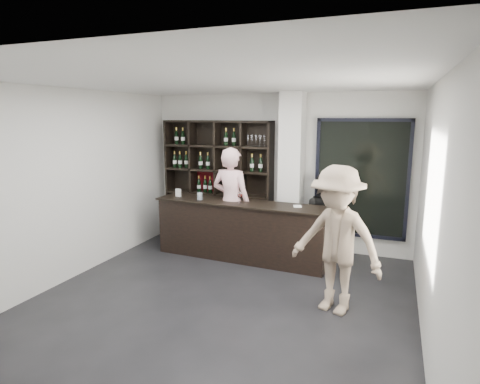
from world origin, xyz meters
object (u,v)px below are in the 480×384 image
at_px(tasting_counter, 241,231).
at_px(taster_pink, 231,202).
at_px(customer, 336,240).
at_px(wine_shelf, 218,182).
at_px(taster_black, 320,216).

relative_size(tasting_counter, taster_pink, 1.59).
xyz_separation_m(taster_pink, customer, (2.04, -1.45, -0.03)).
xyz_separation_m(tasting_counter, taster_pink, (-0.22, 0.10, 0.47)).
relative_size(wine_shelf, taster_black, 1.62).
relative_size(wine_shelf, taster_pink, 1.23).
xyz_separation_m(wine_shelf, tasting_counter, (0.80, -0.82, -0.69)).
distance_m(tasting_counter, customer, 2.30).
height_order(tasting_counter, taster_pink, taster_pink).
bearing_deg(wine_shelf, customer, -39.62).
bearing_deg(customer, wine_shelf, 159.69).
height_order(taster_pink, customer, taster_pink).
relative_size(tasting_counter, taster_black, 2.09).
distance_m(taster_pink, taster_black, 1.60).
xyz_separation_m(tasting_counter, taster_black, (1.26, 0.65, 0.23)).
bearing_deg(taster_black, customer, 109.33).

